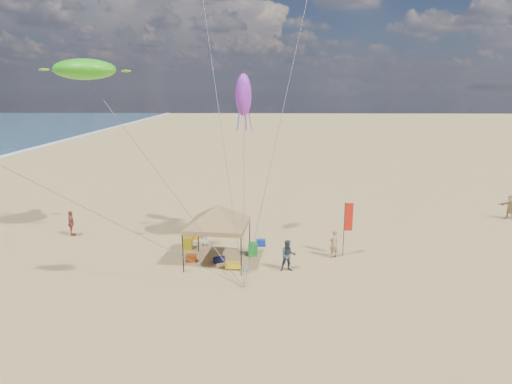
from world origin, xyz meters
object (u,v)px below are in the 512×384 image
Objects in this scene: feather_flag at (347,220)px; cooler_blue at (261,243)px; person_far_c at (511,207)px; chair_green at (253,249)px; cooler_red at (191,258)px; person_near_b at (288,256)px; person_near_c at (204,230)px; person_near_a at (334,243)px; chair_yellow at (188,243)px; person_far_a at (71,223)px; canopy_tent at (217,207)px; beach_cart at (234,265)px.

cooler_blue is (-4.71, 1.47, -1.87)m from feather_flag.
feather_flag reaches higher than person_far_c.
cooler_red is at bearing -162.54° from chair_green.
chair_green reaches higher than cooler_blue.
feather_flag is 1.89× the size of person_near_b.
cooler_red is 2.65m from person_near_c.
person_near_c reaches higher than chair_green.
cooler_red is 0.34× the size of person_near_a.
person_far_c is (16.05, 9.36, 0.07)m from person_near_b.
feather_flag is 4.41× the size of chair_yellow.
person_near_b reaches higher than chair_yellow.
person_near_b is (5.12, -1.07, 0.63)m from cooler_red.
person_far_a is 0.92× the size of person_far_c.
canopy_tent reaches higher than feather_flag.
canopy_tent reaches higher than chair_yellow.
person_near_a is at bearing -98.46° from person_far_c.
feather_flag is 4.07m from person_near_b.
person_near_b is at bearing -11.82° from cooler_red.
cooler_blue is 0.28× the size of person_near_c.
person_far_c reaches higher than cooler_red.
person_near_a is at bearing -166.26° from feather_flag.
canopy_tent is 10.94× the size of cooler_red.
chair_green is 0.40× the size of person_far_c.
person_near_a reaches higher than chair_green.
cooler_red is at bearing -29.74° from person_near_a.
cooler_blue is at bearing -121.87° from person_far_a.
canopy_tent reaches higher than person_far_a.
person_far_c is (21.16, 8.29, 0.69)m from cooler_red.
canopy_tent reaches higher than person_near_c.
feather_flag is at bearing 8.87° from canopy_tent.
feather_flag reaches higher than chair_green.
canopy_tent is at bearing 138.22° from beach_cart.
beach_cart is at bearing -115.05° from chair_green.
person_far_c is at bearing 173.17° from person_near_a.
chair_green is (-5.12, 0.04, -1.71)m from feather_flag.
person_near_b is at bearing -67.99° from cooler_blue.
beach_cart is 0.55× the size of person_near_b.
canopy_tent reaches higher than cooler_red.
canopy_tent is 6.56× the size of beach_cart.
person_near_b is at bearing -97.20° from person_far_c.
person_near_c is (0.87, 0.60, 0.60)m from chair_yellow.
person_far_a is at bearing 157.08° from canopy_tent.
cooler_blue is at bearing -177.16° from person_near_c.
beach_cart is at bearing 124.19° from person_near_c.
canopy_tent reaches higher than beach_cart.
chair_yellow is 0.44× the size of person_near_a.
beach_cart is at bearing -17.97° from person_near_a.
feather_flag reaches higher than chair_yellow.
person_far_c is (19.68, 8.38, -2.16)m from canopy_tent.
person_far_c reaches higher than person_far_a.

